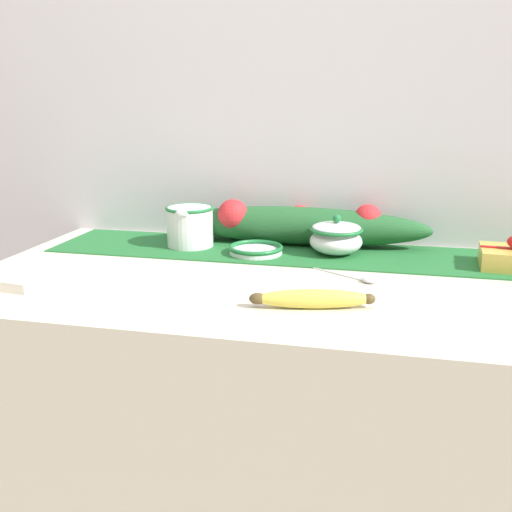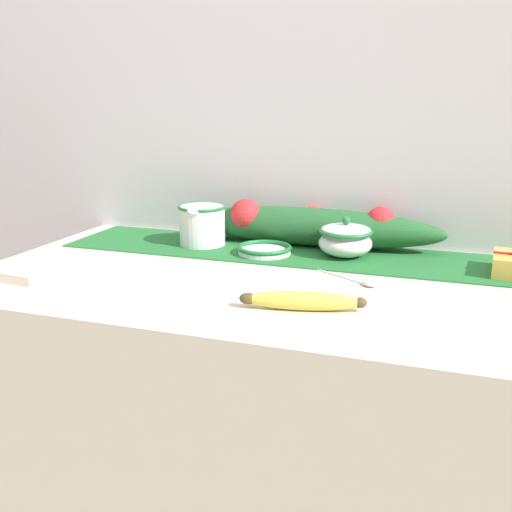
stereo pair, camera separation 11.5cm
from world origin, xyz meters
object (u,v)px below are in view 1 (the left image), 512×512
Objects in this scene: cream_pitcher at (190,225)px; small_dish at (256,249)px; sugar_bowl at (336,237)px; spoon at (361,278)px; napkin_stack at (19,275)px; banana at (313,299)px.

small_dish is (0.18, -0.04, -0.04)m from cream_pitcher.
sugar_bowl is (0.36, -0.00, -0.01)m from cream_pitcher.
cream_pitcher is 0.83× the size of spoon.
cream_pitcher is 0.47m from spoon.
small_dish is at bearing -12.53° from cream_pitcher.
napkin_stack reaches higher than spoon.
small_dish is 0.60× the size of banana.
spoon is at bearing -30.64° from small_dish.
spoon is (0.08, 0.18, -0.01)m from banana.
cream_pitcher is 0.43m from napkin_stack.
small_dish is 0.78× the size of spoon.
sugar_bowl is 0.70m from napkin_stack.
banana reaches higher than napkin_stack.
cream_pitcher is 0.64× the size of banana.
sugar_bowl is 0.37m from banana.
napkin_stack is at bearing -126.10° from cream_pitcher.
small_dish is at bearing 35.42° from napkin_stack.
napkin_stack is at bearing -150.82° from sugar_bowl.
small_dish reaches higher than napkin_stack.
cream_pitcher is 0.91× the size of napkin_stack.
cream_pitcher reaches higher than spoon.
spoon is (0.43, -0.19, -0.05)m from cream_pitcher.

